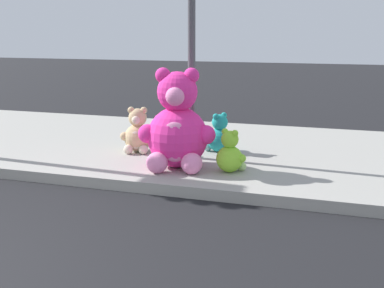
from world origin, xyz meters
name	(u,v)px	position (x,y,z in m)	size (l,w,h in m)	color
sidewalk	(151,146)	(0.00, 5.20, 0.07)	(28.00, 4.40, 0.15)	#9E9B93
sign_pole	(192,43)	(1.00, 4.40, 1.85)	(0.56, 0.11, 3.20)	#4C4C51
plush_pink_large	(177,129)	(0.98, 3.81, 0.70)	(1.05, 0.97, 1.38)	#F22D93
plush_lime	(230,155)	(1.73, 3.83, 0.39)	(0.43, 0.42, 0.59)	#8CD133
plush_teal	(219,136)	(1.29, 4.89, 0.40)	(0.45, 0.43, 0.62)	teal
plush_tan	(138,134)	(0.08, 4.49, 0.44)	(0.54, 0.50, 0.71)	tan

